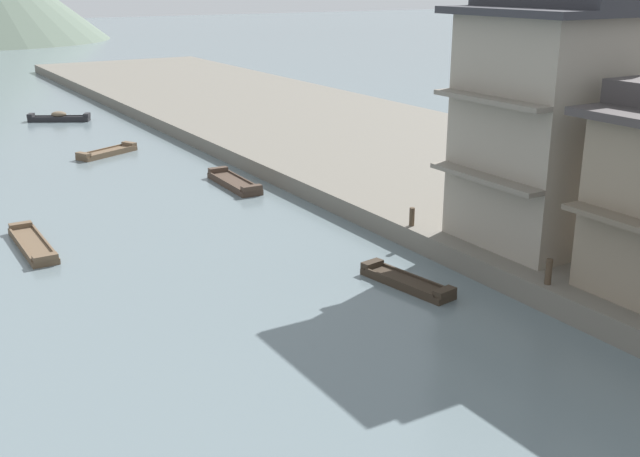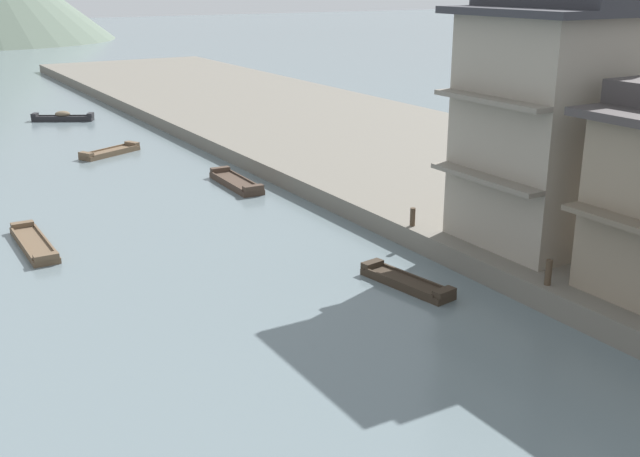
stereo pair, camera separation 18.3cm
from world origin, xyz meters
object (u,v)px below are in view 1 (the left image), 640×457
(mooring_post_dock_mid, at_px, (549,272))
(boat_moored_nearest, at_px, (407,282))
(boat_moored_third, at_px, (234,183))
(boat_moored_far, at_px, (107,152))
(house_waterfront_tall, at_px, (551,119))
(boat_moored_second, at_px, (59,118))
(mooring_post_dock_far, at_px, (412,217))
(boat_midriver_drifting, at_px, (33,245))

(mooring_post_dock_mid, bearing_deg, boat_moored_nearest, 126.31)
(boat_moored_third, height_order, boat_moored_far, boat_moored_third)
(house_waterfront_tall, bearing_deg, boat_moored_second, 102.47)
(boat_moored_nearest, distance_m, boat_moored_second, 37.42)
(boat_moored_third, distance_m, mooring_post_dock_mid, 18.38)
(mooring_post_dock_far, bearing_deg, boat_moored_far, 104.16)
(boat_moored_nearest, height_order, boat_moored_far, boat_moored_far)
(boat_moored_third, distance_m, boat_moored_far, 10.62)
(house_waterfront_tall, relative_size, mooring_post_dock_far, 12.39)
(boat_moored_far, bearing_deg, boat_moored_second, 88.94)
(boat_moored_third, xyz_separation_m, house_waterfront_tall, (5.22, -14.94, 4.93))
(boat_moored_far, height_order, house_waterfront_tall, house_waterfront_tall)
(boat_moored_second, xyz_separation_m, mooring_post_dock_mid, (5.20, -40.93, 0.94))
(boat_moored_second, distance_m, mooring_post_dock_far, 34.53)
(boat_midriver_drifting, xyz_separation_m, house_waterfront_tall, (15.59, -10.63, 4.96))
(boat_moored_third, bearing_deg, mooring_post_dock_mid, -83.46)
(boat_moored_far, xyz_separation_m, boat_midriver_drifting, (-7.04, -14.40, -0.02))
(boat_moored_second, relative_size, boat_moored_far, 1.08)
(mooring_post_dock_mid, distance_m, mooring_post_dock_far, 6.80)
(house_waterfront_tall, height_order, mooring_post_dock_mid, house_waterfront_tall)
(boat_moored_nearest, xyz_separation_m, boat_moored_third, (0.55, 14.64, 0.02))
(boat_moored_far, distance_m, house_waterfront_tall, 26.91)
(boat_moored_third, bearing_deg, boat_moored_far, 108.32)
(boat_moored_third, bearing_deg, boat_moored_nearest, -92.17)
(boat_midriver_drifting, relative_size, mooring_post_dock_mid, 5.79)
(boat_moored_far, bearing_deg, mooring_post_dock_far, -75.84)
(house_waterfront_tall, xyz_separation_m, mooring_post_dock_far, (-3.13, 3.51, -3.96))
(boat_moored_second, bearing_deg, house_waterfront_tall, -77.53)
(boat_midriver_drifting, bearing_deg, boat_moored_far, 63.94)
(boat_moored_far, height_order, boat_midriver_drifting, boat_moored_far)
(house_waterfront_tall, bearing_deg, boat_moored_nearest, 176.99)
(boat_moored_nearest, distance_m, house_waterfront_tall, 7.61)
(boat_midriver_drifting, bearing_deg, boat_moored_third, 22.55)
(boat_moored_third, relative_size, boat_midriver_drifting, 0.96)
(boat_moored_third, height_order, house_waterfront_tall, house_waterfront_tall)
(boat_moored_third, bearing_deg, mooring_post_dock_far, -79.64)
(boat_moored_nearest, distance_m, boat_moored_far, 24.88)
(boat_moored_second, bearing_deg, boat_moored_nearest, -86.09)
(boat_moored_nearest, xyz_separation_m, boat_moored_second, (-2.55, 37.33, 0.11))
(boat_moored_third, relative_size, boat_moored_far, 1.17)
(boat_moored_third, relative_size, mooring_post_dock_far, 6.37)
(mooring_post_dock_far, bearing_deg, boat_midriver_drifting, 150.26)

